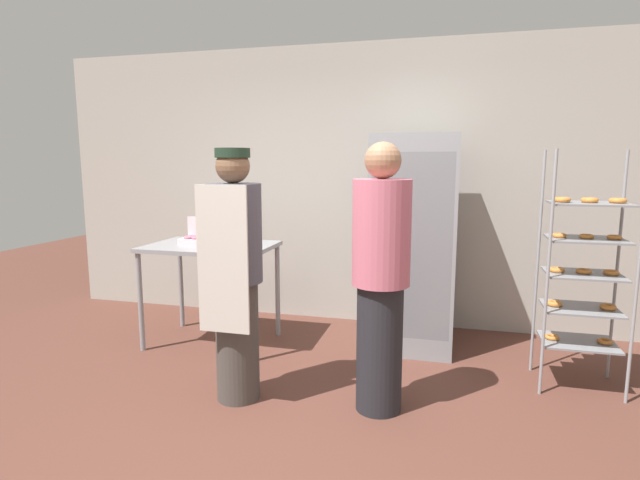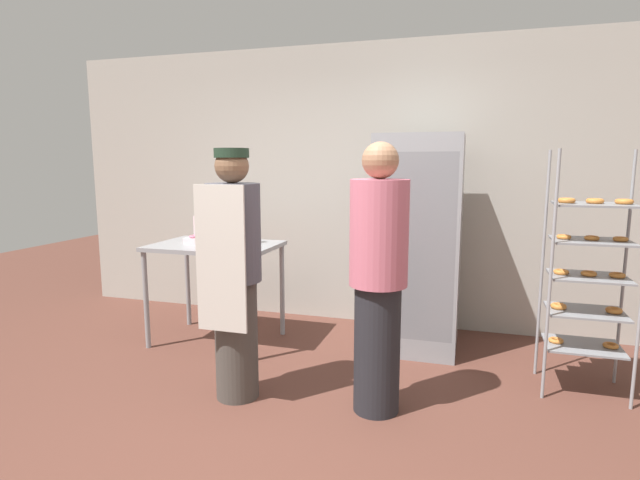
{
  "view_description": "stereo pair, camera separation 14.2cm",
  "coord_description": "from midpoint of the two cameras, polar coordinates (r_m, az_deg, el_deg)",
  "views": [
    {
      "loc": [
        0.9,
        -2.63,
        1.6
      ],
      "look_at": [
        0.02,
        0.76,
        1.06
      ],
      "focal_mm": 28.0,
      "sensor_mm": 36.0,
      "label": 1
    },
    {
      "loc": [
        1.04,
        -2.59,
        1.6
      ],
      "look_at": [
        0.02,
        0.76,
        1.06
      ],
      "focal_mm": 28.0,
      "sensor_mm": 36.0,
      "label": 2
    }
  ],
  "objects": [
    {
      "name": "blender_pitcher",
      "position": [
        4.47,
        -9.8,
        0.92
      ],
      "size": [
        0.12,
        0.12,
        0.24
      ],
      "color": "black",
      "rests_on": "prep_counter"
    },
    {
      "name": "donut_box",
      "position": [
        4.56,
        -14.64,
        0.12
      ],
      "size": [
        0.3,
        0.19,
        0.23
      ],
      "color": "silver",
      "rests_on": "prep_counter"
    },
    {
      "name": "back_wall",
      "position": [
        5.03,
        3.49,
        6.17
      ],
      "size": [
        6.4,
        0.12,
        2.74
      ],
      "primitive_type": "cube",
      "color": "#ADA89E",
      "rests_on": "ground_plane"
    },
    {
      "name": "prep_counter",
      "position": [
        4.51,
        -13.27,
        -1.8
      ],
      "size": [
        1.08,
        0.74,
        0.89
      ],
      "color": "gray",
      "rests_on": "ground_plane"
    },
    {
      "name": "ground_plane",
      "position": [
        3.21,
        -5.38,
        -21.16
      ],
      "size": [
        14.0,
        14.0,
        0.0
      ],
      "primitive_type": "plane",
      "color": "brown"
    },
    {
      "name": "refrigerator",
      "position": [
        4.35,
        9.74,
        -0.37
      ],
      "size": [
        0.7,
        0.72,
        1.83
      ],
      "color": "gray",
      "rests_on": "ground_plane"
    },
    {
      "name": "baking_rack",
      "position": [
        3.93,
        27.01,
        -3.19
      ],
      "size": [
        0.56,
        0.44,
        1.69
      ],
      "color": "#93969B",
      "rests_on": "ground_plane"
    },
    {
      "name": "person_customer",
      "position": [
        3.18,
        5.68,
        -4.31
      ],
      "size": [
        0.37,
        0.37,
        1.73
      ],
      "color": "#232328",
      "rests_on": "ground_plane"
    },
    {
      "name": "person_baker",
      "position": [
        3.37,
        -10.86,
        -3.68
      ],
      "size": [
        0.36,
        0.38,
        1.7
      ],
      "color": "#47423D",
      "rests_on": "ground_plane"
    }
  ]
}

